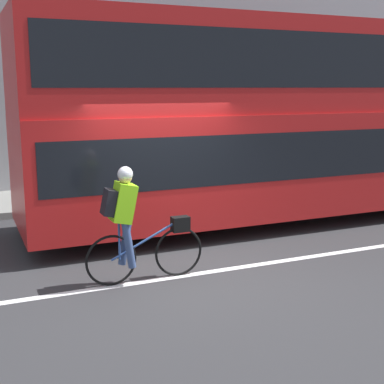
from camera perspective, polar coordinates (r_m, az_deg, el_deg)
ground_plane at (r=8.07m, az=-0.18°, el=-8.85°), size 80.00×80.00×0.00m
road_center_line at (r=8.07m, az=-0.18°, el=-8.82°), size 50.00×0.14×0.01m
sidewalk_curb at (r=13.51m, az=-10.19°, el=-0.48°), size 60.00×2.57×0.15m
building_facade at (r=14.79m, az=-12.22°, el=18.90°), size 60.00×0.30×9.63m
bus at (r=10.98m, az=7.96°, el=8.23°), size 9.79×2.49×4.02m
cyclist_on_bike at (r=7.57m, az=-6.31°, el=-3.13°), size 1.76×0.32×1.69m
trash_bin at (r=13.11m, az=-14.43°, el=1.17°), size 0.57×0.57×0.83m
street_sign_post at (r=14.39m, az=3.58°, el=6.03°), size 0.36×0.09×2.37m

